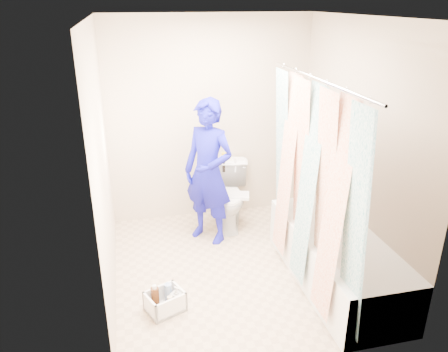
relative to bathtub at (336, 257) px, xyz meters
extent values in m
plane|color=tan|center=(-0.85, 0.43, -0.27)|extent=(2.60, 2.60, 0.00)
cube|color=silver|center=(-0.85, 0.43, 2.13)|extent=(2.40, 2.60, 0.02)
cube|color=#BDAB91|center=(-0.85, 1.73, 0.93)|extent=(2.40, 0.02, 2.40)
cube|color=#BDAB91|center=(-0.85, -0.88, 0.93)|extent=(2.40, 0.02, 2.40)
cube|color=#BDAB91|center=(-2.05, 0.43, 0.93)|extent=(0.02, 2.60, 2.40)
cube|color=#BDAB91|center=(0.35, 0.43, 0.93)|extent=(0.02, 2.60, 2.40)
cube|color=white|center=(0.00, 0.00, -0.02)|extent=(0.70, 1.75, 0.50)
cube|color=white|center=(0.00, 0.00, 0.19)|extent=(0.58, 1.63, 0.06)
cylinder|color=silver|center=(-0.33, 0.00, 1.68)|extent=(0.02, 1.90, 0.02)
cube|color=white|center=(-0.33, 0.00, 0.75)|extent=(0.06, 1.75, 1.80)
imported|color=silver|center=(-0.70, 1.35, 0.10)|extent=(0.60, 0.81, 0.74)
cube|color=white|center=(-0.73, 1.24, 0.17)|extent=(0.49, 0.31, 0.03)
cylinder|color=black|center=(-0.72, 1.56, 0.44)|extent=(0.04, 0.04, 0.22)
cylinder|color=gold|center=(-0.72, 1.56, 0.56)|extent=(0.06, 0.06, 0.03)
cylinder|color=white|center=(-0.59, 1.53, 0.42)|extent=(0.03, 0.03, 0.18)
imported|color=#1110A3|center=(-1.00, 1.09, 0.53)|extent=(0.69, 0.68, 1.60)
cube|color=white|center=(-1.63, -0.05, -0.25)|extent=(0.38, 0.35, 0.03)
cube|color=white|center=(-1.76, -0.11, -0.18)|extent=(0.12, 0.23, 0.18)
cube|color=white|center=(-1.49, 0.00, -0.18)|extent=(0.12, 0.23, 0.18)
cube|color=white|center=(-1.58, -0.16, -0.18)|extent=(0.29, 0.14, 0.18)
cube|color=white|center=(-1.67, 0.05, -0.18)|extent=(0.29, 0.14, 0.18)
cylinder|color=#43210D|center=(-1.71, -0.05, -0.13)|extent=(0.07, 0.07, 0.21)
cylinder|color=white|center=(-1.59, 0.02, -0.14)|extent=(0.07, 0.07, 0.18)
cylinder|color=beige|center=(-1.59, -0.09, -0.17)|extent=(0.05, 0.05, 0.13)
cylinder|color=#43210D|center=(-1.67, -0.14, -0.21)|extent=(0.06, 0.06, 0.06)
cylinder|color=gold|center=(-1.67, -0.14, -0.17)|extent=(0.06, 0.06, 0.01)
imported|color=white|center=(-1.53, -0.06, -0.14)|extent=(0.13, 0.13, 0.20)
camera|label=1|loc=(-1.83, -3.19, 2.27)|focal=35.00mm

